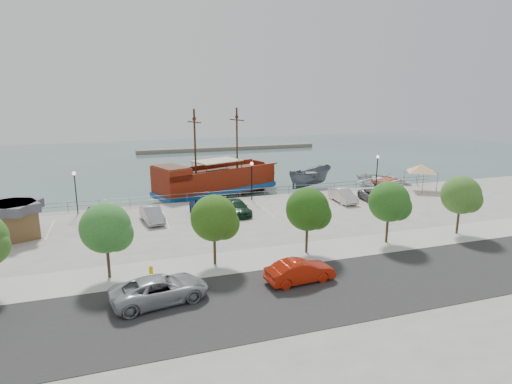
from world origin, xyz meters
name	(u,v)px	position (x,y,z in m)	size (l,w,h in m)	color
ground	(272,226)	(0.00, 0.00, -1.00)	(160.00, 160.00, 0.00)	#3B5954
land_slab	(412,335)	(0.00, -21.00, -0.60)	(100.00, 58.00, 1.20)	gray
street	(361,284)	(0.00, -16.00, 0.01)	(100.00, 8.00, 0.04)	#272626
sidewalk	(318,251)	(0.00, -10.00, 0.01)	(100.00, 4.00, 0.05)	beige
seawall_railing	(248,193)	(0.00, 7.80, 0.53)	(50.00, 0.06, 1.00)	slate
far_shore	(228,148)	(10.00, 55.00, -0.60)	(40.00, 3.00, 0.80)	slate
pirate_ship	(225,180)	(-1.24, 13.89, 0.89)	(18.17, 10.87, 11.31)	maroon
patrol_boat	(310,179)	(10.37, 13.38, 0.36)	(2.64, 7.03, 2.72)	#545863
speedboat	(385,182)	(20.25, 10.68, -0.17)	(5.71, 7.99, 1.66)	silver
dock_west	(111,212)	(-14.96, 9.20, -0.78)	(7.71, 2.20, 0.44)	#68655D
dock_mid	(304,196)	(7.60, 9.20, -0.81)	(6.54, 1.87, 0.37)	gray
dock_east	(369,191)	(16.89, 9.20, -0.81)	(6.73, 1.92, 0.38)	gray
shed	(12,219)	(-22.46, 0.59, 1.60)	(4.81, 4.81, 3.01)	brown
canopy_tent	(422,164)	(21.02, 4.66, 3.20)	(5.35, 5.35, 3.68)	slate
street_van	(160,289)	(-12.20, -14.33, 0.77)	(2.56, 5.56, 1.54)	#949B9F
street_sedan	(300,271)	(-3.53, -14.46, 0.73)	(1.55, 4.44, 1.46)	#B31E0A
fire_hydrant	(151,271)	(-12.42, -10.80, 0.44)	(0.28, 0.28, 0.80)	#EBC800
lamp_post_left	(75,185)	(-18.00, 6.50, 2.94)	(0.36, 0.36, 4.28)	black
lamp_post_mid	(252,174)	(0.00, 6.50, 2.94)	(0.36, 0.36, 4.28)	black
lamp_post_right	(377,166)	(16.00, 6.50, 2.94)	(0.36, 0.36, 4.28)	black
tree_b	(108,230)	(-14.85, -10.07, 3.30)	(3.30, 3.20, 5.00)	#473321
tree_c	(216,219)	(-7.85, -10.07, 3.30)	(3.30, 3.20, 5.00)	#473321
tree_d	(310,211)	(-0.85, -10.07, 3.30)	(3.30, 3.20, 5.00)	#473321
tree_e	(391,203)	(6.15, -10.07, 3.30)	(3.30, 3.20, 5.00)	#473321
tree_f	(463,196)	(13.15, -10.07, 3.30)	(3.30, 3.20, 5.00)	#473321
parked_car_a	(96,216)	(-16.14, 2.42, 0.81)	(1.91, 4.73, 1.61)	#90060C
parked_car_b	(152,214)	(-11.26, 1.60, 0.72)	(1.52, 4.35, 1.43)	#A7A9B1
parked_car_c	(207,209)	(-6.10, 1.40, 0.81)	(2.69, 5.84, 1.62)	navy
parked_car_d	(237,207)	(-3.07, 1.69, 0.67)	(1.89, 4.65, 1.35)	black
parked_car_f	(343,195)	(9.18, 2.54, 0.74)	(1.56, 4.46, 1.47)	silver
parked_car_g	(376,196)	(12.55, 1.41, 0.68)	(2.25, 4.87, 1.35)	slate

